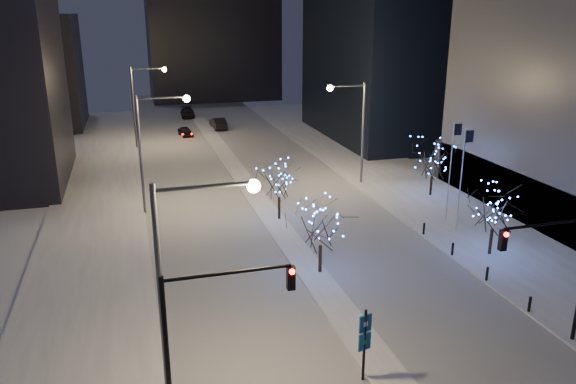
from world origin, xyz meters
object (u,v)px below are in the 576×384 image
object	(u,v)px
street_lamp_w_mid	(152,137)
car_near	(186,132)
holiday_tree_median_near	(321,224)
holiday_tree_plaza_near	(495,209)
holiday_tree_median_far	(279,181)
street_lamp_w_far	(142,96)
car_mid	(218,123)
street_lamp_w_near	(185,263)
holiday_tree_plaza_far	(433,159)
street_lamp_east	(355,120)
traffic_signal_east	(560,261)
car_far	(188,113)
wayfinding_sign	(365,338)
traffic_signal_west	(206,324)

from	to	relation	value
street_lamp_w_mid	car_near	world-z (taller)	street_lamp_w_mid
holiday_tree_median_near	holiday_tree_plaza_near	xyz separation A→B (m)	(12.36, -0.57, -0.02)
street_lamp_w_mid	holiday_tree_median_near	bearing A→B (deg)	-57.67
holiday_tree_median_far	street_lamp_w_mid	bearing A→B (deg)	153.50
street_lamp_w_far	car_mid	xyz separation A→B (m)	(10.73, 9.23, -5.70)
street_lamp_w_near	holiday_tree_plaza_near	size ratio (longest dim) A/B	1.96
holiday_tree_plaza_near	holiday_tree_plaza_far	xyz separation A→B (m)	(2.71, 12.95, 0.13)
holiday_tree_plaza_near	holiday_tree_plaza_far	world-z (taller)	holiday_tree_plaza_far
street_lamp_w_near	street_lamp_w_mid	world-z (taller)	same
street_lamp_w_mid	street_lamp_east	distance (m)	19.26
traffic_signal_east	car_far	xyz separation A→B (m)	(-10.44, 70.76, -4.01)
holiday_tree_median_far	holiday_tree_median_near	bearing A→B (deg)	-90.00
car_far	holiday_tree_median_near	world-z (taller)	holiday_tree_median_near
holiday_tree_plaza_near	wayfinding_sign	xyz separation A→B (m)	(-14.08, -10.51, -1.22)
street_lamp_w_far	street_lamp_east	size ratio (longest dim) A/B	1.00
wayfinding_sign	holiday_tree_plaza_far	bearing A→B (deg)	39.59
street_lamp_w_mid	traffic_signal_west	distance (m)	27.06
wayfinding_sign	traffic_signal_west	bearing A→B (deg)	173.10
street_lamp_east	traffic_signal_east	distance (m)	29.08
street_lamp_w_near	car_near	xyz separation A→B (m)	(5.58, 55.29, -5.87)
street_lamp_w_mid	car_mid	distance (m)	36.32
street_lamp_w_mid	car_mid	xyz separation A→B (m)	(10.73, 34.23, -5.70)
traffic_signal_east	traffic_signal_west	bearing A→B (deg)	-176.71
traffic_signal_west	holiday_tree_plaza_far	size ratio (longest dim) A/B	1.28
traffic_signal_west	car_far	world-z (taller)	traffic_signal_west
street_lamp_w_far	holiday_tree_median_near	size ratio (longest dim) A/B	1.91
street_lamp_w_far	holiday_tree_plaza_far	bearing A→B (deg)	-48.33
street_lamp_east	traffic_signal_west	bearing A→B (deg)	-121.69
wayfinding_sign	holiday_tree_plaza_near	bearing A→B (deg)	21.92
car_near	holiday_tree_plaza_near	bearing A→B (deg)	-79.76
traffic_signal_west	traffic_signal_east	world-z (taller)	same
car_far	holiday_tree_plaza_near	bearing A→B (deg)	-74.35
street_lamp_w_near	holiday_tree_median_near	xyz separation A→B (m)	(9.44, 10.09, -3.01)
holiday_tree_median_far	holiday_tree_plaza_near	xyz separation A→B (m)	(12.36, -10.78, 0.13)
street_lamp_w_far	car_mid	bearing A→B (deg)	40.70
holiday_tree_plaza_near	wayfinding_sign	size ratio (longest dim) A/B	1.39
holiday_tree_plaza_far	wayfinding_sign	distance (m)	28.89
car_far	holiday_tree_plaza_near	distance (m)	62.00
street_lamp_w_near	car_far	world-z (taller)	street_lamp_w_near
traffic_signal_east	street_lamp_w_far	bearing A→B (deg)	109.32
street_lamp_w_far	traffic_signal_west	size ratio (longest dim) A/B	1.43
holiday_tree_plaza_near	wayfinding_sign	bearing A→B (deg)	-143.26
holiday_tree_median_far	wayfinding_sign	xyz separation A→B (m)	(-1.72, -21.29, -1.10)
street_lamp_w_near	holiday_tree_median_far	size ratio (longest dim) A/B	2.06
car_near	holiday_tree_median_near	xyz separation A→B (m)	(3.86, -45.20, 2.86)
car_mid	holiday_tree_plaza_near	distance (m)	51.00
street_lamp_w_near	car_far	size ratio (longest dim) A/B	1.93
street_lamp_w_mid	car_far	size ratio (longest dim) A/B	1.93
street_lamp_w_mid	traffic_signal_east	bearing A→B (deg)	-55.49
street_lamp_w_far	holiday_tree_plaza_far	distance (m)	36.97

